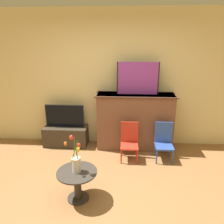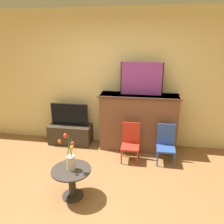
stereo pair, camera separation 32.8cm
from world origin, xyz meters
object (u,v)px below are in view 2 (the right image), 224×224
Objects in this scene: tv_monitor at (69,115)px; painting at (142,79)px; chair_red at (131,141)px; chair_blue at (166,143)px; vase_tulips at (70,159)px.

painting is at bearing -0.03° from tv_monitor.
chair_blue is at bearing 2.70° from chair_red.
vase_tulips is at bearing -69.87° from tv_monitor.
chair_red is at bearing -106.32° from painting.
chair_blue is at bearing -12.77° from tv_monitor.
chair_red is (-0.14, -0.47, -1.06)m from painting.
painting is at bearing 73.68° from chair_red.
tv_monitor is at bearing 160.34° from chair_red.
tv_monitor is at bearing 179.97° from painting.
tv_monitor is at bearing 110.13° from vase_tulips.
vase_tulips is (-1.34, -1.20, 0.23)m from chair_blue.
painting is 1.14× the size of chair_red.
painting reaches higher than vase_tulips.
chair_blue is 1.82m from vase_tulips.
painting reaches higher than chair_red.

